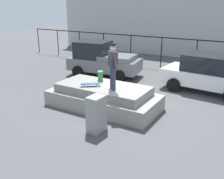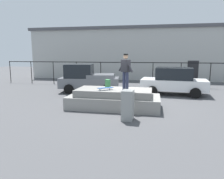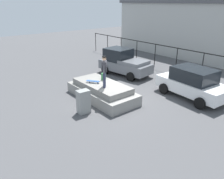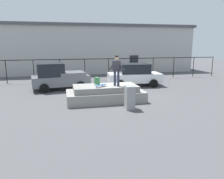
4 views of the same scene
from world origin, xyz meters
name	(u,v)px [view 4 (image 4 of 4)]	position (x,y,z in m)	size (l,w,h in m)	color
ground_plane	(115,99)	(0.00, 0.00, 0.00)	(60.00, 60.00, 0.00)	#4C4C4F
concrete_ledge	(105,94)	(-0.69, -0.38, 0.43)	(4.43, 2.07, 0.93)	gray
skateboarder	(117,69)	(-0.09, -0.64, 1.92)	(0.79, 0.71, 1.70)	#2D334C
skateboard	(101,85)	(-1.02, -0.75, 1.03)	(0.73, 0.62, 0.12)	#264C8C
backpack	(97,81)	(-1.10, 0.06, 1.14)	(0.28, 0.20, 0.41)	#33723F
car_grey_pickup_near	(59,77)	(-3.35, 3.65, 0.94)	(4.25, 2.43, 1.93)	slate
car_white_sedan_mid	(134,75)	(2.47, 3.82, 0.88)	(4.25, 2.39, 1.75)	white
utility_box	(130,98)	(0.21, -2.18, 0.60)	(0.44, 0.60, 1.21)	gray
fence_row	(97,65)	(0.00, 7.11, 1.37)	(24.06, 0.06, 1.97)	black
warehouse_building	(87,49)	(0.00, 14.34, 2.70)	(24.52, 7.08, 5.38)	#B2B2AD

